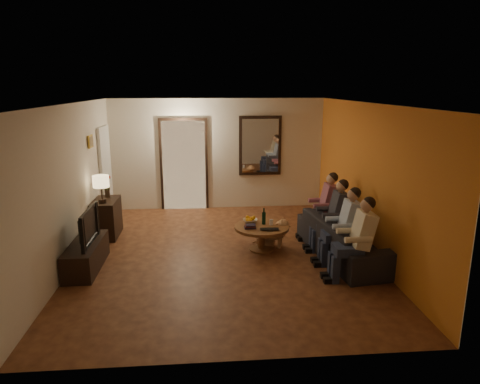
{
  "coord_description": "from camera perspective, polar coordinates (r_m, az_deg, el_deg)",
  "views": [
    {
      "loc": [
        -0.31,
        -7.01,
        2.89
      ],
      "look_at": [
        0.3,
        0.3,
        1.05
      ],
      "focal_mm": 32.0,
      "sensor_mm": 36.0,
      "label": 1
    }
  ],
  "objects": [
    {
      "name": "table_lamp",
      "position": [
        8.4,
        -17.99,
        0.36
      ],
      "size": [
        0.3,
        0.3,
        0.54
      ],
      "primitive_type": null,
      "color": "beige",
      "rests_on": "dresser"
    },
    {
      "name": "kitchen_doorway",
      "position": [
        10.17,
        -7.47,
        3.53
      ],
      "size": [
        1.0,
        0.06,
        2.1
      ],
      "primitive_type": "cube",
      "color": "#FFE0A5",
      "rests_on": "floor"
    },
    {
      "name": "back_wall",
      "position": [
        10.14,
        -2.97,
        5.03
      ],
      "size": [
        5.0,
        0.02,
        2.6
      ],
      "primitive_type": "cube",
      "color": "beige",
      "rests_on": "floor"
    },
    {
      "name": "sofa",
      "position": [
        7.6,
        13.78,
        -6.0
      ],
      "size": [
        2.38,
        1.2,
        0.67
      ],
      "primitive_type": "imported",
      "rotation": [
        0.0,
        0.0,
        1.71
      ],
      "color": "black",
      "rests_on": "floor"
    },
    {
      "name": "bowl",
      "position": [
        7.82,
        1.39,
        -3.85
      ],
      "size": [
        0.26,
        0.26,
        0.06
      ],
      "primitive_type": "imported",
      "color": "white",
      "rests_on": "coffee_table"
    },
    {
      "name": "front_wall",
      "position": [
        4.33,
        -0.31,
        -7.46
      ],
      "size": [
        5.0,
        0.02,
        2.6
      ],
      "primitive_type": "cube",
      "color": "beige",
      "rests_on": "floor"
    },
    {
      "name": "book_stack",
      "position": [
        7.52,
        1.34,
        -4.59
      ],
      "size": [
        0.2,
        0.15,
        0.07
      ],
      "primitive_type": null,
      "color": "black",
      "rests_on": "coffee_table"
    },
    {
      "name": "person_d",
      "position": [
        8.31,
        11.3,
        -2.21
      ],
      "size": [
        0.6,
        0.4,
        1.2
      ],
      "primitive_type": null,
      "color": "tan",
      "rests_on": "sofa"
    },
    {
      "name": "orange_accent",
      "position": [
        7.72,
        16.63,
        1.59
      ],
      "size": [
        0.01,
        6.0,
        2.6
      ],
      "primitive_type": "cube",
      "color": "orange",
      "rests_on": "right_wall"
    },
    {
      "name": "flower_vase",
      "position": [
        8.83,
        -17.34,
        0.72
      ],
      "size": [
        0.14,
        0.14,
        0.44
      ],
      "primitive_type": null,
      "color": "red",
      "rests_on": "dresser"
    },
    {
      "name": "dresser",
      "position": [
        8.77,
        -17.36,
        -3.33
      ],
      "size": [
        0.45,
        0.82,
        0.73
      ],
      "primitive_type": "cube",
      "color": "black",
      "rests_on": "floor"
    },
    {
      "name": "tv_stand",
      "position": [
        7.4,
        -19.81,
        -7.98
      ],
      "size": [
        0.45,
        1.3,
        0.43
      ],
      "primitive_type": "cube",
      "color": "black",
      "rests_on": "floor"
    },
    {
      "name": "person_c",
      "position": [
        7.76,
        12.5,
        -3.44
      ],
      "size": [
        0.6,
        0.4,
        1.2
      ],
      "primitive_type": null,
      "color": "tan",
      "rests_on": "sofa"
    },
    {
      "name": "laptop",
      "position": [
        7.4,
        3.97,
        -5.12
      ],
      "size": [
        0.34,
        0.23,
        0.03
      ],
      "primitive_type": "imported",
      "rotation": [
        0.0,
        0.0,
        -0.05
      ],
      "color": "black",
      "rests_on": "coffee_table"
    },
    {
      "name": "oranges",
      "position": [
        7.8,
        1.39,
        -3.38
      ],
      "size": [
        0.2,
        0.2,
        0.08
      ],
      "primitive_type": null,
      "color": "orange",
      "rests_on": "bowl"
    },
    {
      "name": "tv",
      "position": [
        7.23,
        -20.14,
        -4.3
      ],
      "size": [
        0.98,
        0.13,
        0.56
      ],
      "primitive_type": "imported",
      "rotation": [
        0.0,
        0.0,
        1.57
      ],
      "color": "black",
      "rests_on": "tv_stand"
    },
    {
      "name": "left_wall",
      "position": [
        7.52,
        -21.59,
        0.86
      ],
      "size": [
        0.02,
        6.0,
        2.6
      ],
      "primitive_type": "cube",
      "color": "beige",
      "rests_on": "floor"
    },
    {
      "name": "framed_art",
      "position": [
        8.65,
        -19.32,
        6.38
      ],
      "size": [
        0.03,
        0.28,
        0.24
      ],
      "primitive_type": "cube",
      "color": "#B28C33",
      "rests_on": "left_wall"
    },
    {
      "name": "ceiling",
      "position": [
        7.03,
        -2.28,
        11.7
      ],
      "size": [
        5.0,
        6.0,
        0.01
      ],
      "primitive_type": "cube",
      "color": "white",
      "rests_on": "back_wall"
    },
    {
      "name": "fridge_glimpse",
      "position": [
        10.2,
        -6.04,
        2.74
      ],
      "size": [
        0.45,
        0.03,
        1.7
      ],
      "primitive_type": "cube",
      "color": "silver",
      "rests_on": "floor"
    },
    {
      "name": "mirror_frame",
      "position": [
        10.15,
        2.7,
        6.19
      ],
      "size": [
        1.0,
        0.05,
        1.4
      ],
      "primitive_type": "cube",
      "color": "black",
      "rests_on": "back_wall"
    },
    {
      "name": "person_b",
      "position": [
        7.22,
        13.89,
        -4.85
      ],
      "size": [
        0.6,
        0.4,
        1.2
      ],
      "primitive_type": null,
      "color": "tan",
      "rests_on": "sofa"
    },
    {
      "name": "art_canvas",
      "position": [
        8.65,
        -19.22,
        6.39
      ],
      "size": [
        0.01,
        0.22,
        0.18
      ],
      "primitive_type": "cube",
      "color": "brown",
      "rests_on": "left_wall"
    },
    {
      "name": "door_trim",
      "position": [
        10.16,
        -7.47,
        3.52
      ],
      "size": [
        1.12,
        0.04,
        2.22
      ],
      "primitive_type": "cube",
      "color": "black",
      "rests_on": "floor"
    },
    {
      "name": "right_wall",
      "position": [
        7.72,
        16.7,
        1.59
      ],
      "size": [
        0.02,
        6.0,
        2.6
      ],
      "primitive_type": "cube",
      "color": "beige",
      "rests_on": "floor"
    },
    {
      "name": "wine_bottle",
      "position": [
        7.7,
        3.19,
        -3.21
      ],
      "size": [
        0.07,
        0.07,
        0.31
      ],
      "primitive_type": null,
      "color": "black",
      "rests_on": "coffee_table"
    },
    {
      "name": "white_door",
      "position": [
        9.74,
        -17.45,
        2.35
      ],
      "size": [
        0.06,
        0.85,
        2.04
      ],
      "primitive_type": "cube",
      "color": "white",
      "rests_on": "floor"
    },
    {
      "name": "coffee_table",
      "position": [
        7.72,
        2.89,
        -6.13
      ],
      "size": [
        1.02,
        1.02,
        0.45
      ],
      "primitive_type": "cylinder",
      "rotation": [
        0.0,
        0.0,
        -0.05
      ],
      "color": "brown",
      "rests_on": "floor"
    },
    {
      "name": "person_a",
      "position": [
        6.69,
        15.51,
        -6.49
      ],
      "size": [
        0.6,
        0.4,
        1.2
      ],
      "primitive_type": null,
      "color": "tan",
      "rests_on": "sofa"
    },
    {
      "name": "mirror_glass",
      "position": [
        10.13,
        2.72,
        6.16
      ],
      "size": [
        0.86,
        0.02,
        1.26
      ],
      "primitive_type": "cube",
      "color": "white",
      "rests_on": "back_wall"
    },
    {
      "name": "floor",
      "position": [
        7.59,
        -2.09,
        -8.31
      ],
      "size": [
        5.0,
        6.0,
        0.01
      ],
      "primitive_type": "cube",
      "color": "#492113",
      "rests_on": "ground"
    },
    {
      "name": "wine_glass",
      "position": [
        7.7,
        4.19,
        -4.04
      ],
      "size": [
        0.06,
        0.06,
        0.1
      ],
      "primitive_type": "cylinder",
      "color": "silver",
      "rests_on": "coffee_table"
    },
    {
      "name": "dog",
      "position": [
        7.89,
        4.22,
        -5.29
      ],
      "size": [
        0.61,
        0.43,
        0.56
      ],
      "primitive_type": null,
      "rotation": [
        0.0,
        0.0,
        -0.39
      ],
      "color": "#B07C51",
      "rests_on": "floor"
    }
  ]
}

